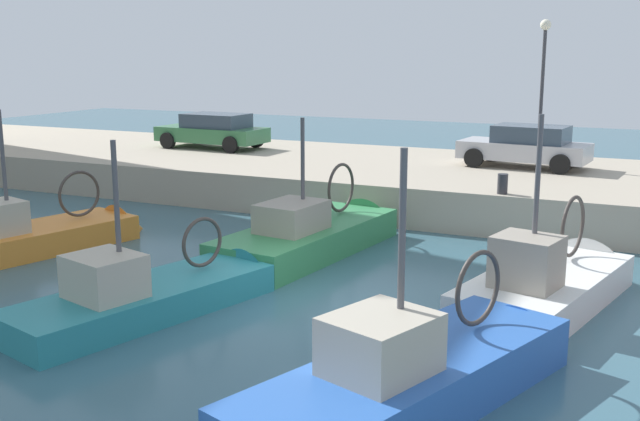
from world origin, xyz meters
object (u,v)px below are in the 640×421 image
(fishing_boat_green, at_px, (316,246))
(parked_car_silver, at_px, (526,146))
(mooring_bollard_north, at_px, (503,184))
(quay_streetlamp, at_px, (543,68))
(fishing_boat_orange, at_px, (43,245))
(fishing_boat_teal, at_px, (160,305))
(fishing_boat_blue, at_px, (423,394))
(parked_car_green, at_px, (213,130))
(fishing_boat_white, at_px, (552,295))

(fishing_boat_green, distance_m, parked_car_silver, 9.49)
(mooring_bollard_north, bearing_deg, quay_streetlamp, 0.04)
(fishing_boat_green, height_order, fishing_boat_orange, fishing_boat_orange)
(fishing_boat_teal, height_order, quay_streetlamp, quay_streetlamp)
(fishing_boat_green, height_order, parked_car_silver, fishing_boat_green)
(fishing_boat_green, distance_m, quay_streetlamp, 10.84)
(fishing_boat_green, distance_m, fishing_boat_blue, 8.79)
(parked_car_green, xyz_separation_m, parked_car_silver, (0.13, -12.22, 0.01))
(fishing_boat_green, bearing_deg, fishing_boat_white, -104.60)
(fishing_boat_orange, distance_m, fishing_boat_teal, 6.10)
(fishing_boat_teal, xyz_separation_m, quay_streetlamp, (14.60, -4.79, 4.35))
(fishing_boat_white, distance_m, quay_streetlamp, 11.73)
(fishing_boat_white, distance_m, parked_car_silver, 10.61)
(fishing_boat_green, relative_size, fishing_boat_teal, 1.06)
(fishing_boat_white, bearing_deg, fishing_boat_orange, 96.47)
(fishing_boat_teal, height_order, mooring_bollard_north, fishing_boat_teal)
(fishing_boat_green, relative_size, parked_car_silver, 1.59)
(fishing_boat_blue, distance_m, parked_car_green, 20.80)
(fishing_boat_green, xyz_separation_m, fishing_boat_orange, (-3.01, 6.37, 0.01))
(parked_car_green, height_order, quay_streetlamp, quay_streetlamp)
(fishing_boat_orange, relative_size, parked_car_silver, 1.50)
(fishing_boat_teal, relative_size, mooring_bollard_north, 11.77)
(fishing_boat_white, distance_m, fishing_boat_blue, 5.63)
(fishing_boat_white, bearing_deg, fishing_boat_teal, 119.46)
(mooring_bollard_north, bearing_deg, fishing_boat_white, -157.05)
(fishing_boat_orange, bearing_deg, mooring_bollard_north, -58.08)
(parked_car_green, relative_size, quay_streetlamp, 0.92)
(mooring_bollard_north, bearing_deg, fishing_boat_teal, 151.83)
(fishing_boat_teal, height_order, parked_car_silver, fishing_boat_teal)
(fishing_boat_green, height_order, fishing_boat_white, fishing_boat_white)
(fishing_boat_orange, bearing_deg, parked_car_silver, -40.92)
(fishing_boat_orange, height_order, fishing_boat_teal, fishing_boat_orange)
(parked_car_green, distance_m, mooring_bollard_north, 13.51)
(quay_streetlamp, bearing_deg, fishing_boat_orange, 139.45)
(parked_car_green, distance_m, quay_streetlamp, 12.81)
(fishing_boat_white, xyz_separation_m, mooring_bollard_north, (5.04, 2.13, 1.37))
(fishing_boat_blue, bearing_deg, fishing_boat_teal, 74.63)
(fishing_boat_white, xyz_separation_m, fishing_boat_teal, (-3.91, 6.93, -0.00))
(fishing_boat_blue, relative_size, mooring_bollard_north, 12.85)
(fishing_boat_green, distance_m, fishing_boat_orange, 7.05)
(fishing_boat_green, bearing_deg, quay_streetlamp, -23.67)
(fishing_boat_green, xyz_separation_m, fishing_boat_teal, (-5.51, 0.80, 0.00))
(mooring_bollard_north, distance_m, quay_streetlamp, 6.39)
(parked_car_silver, bearing_deg, quay_streetlamp, -31.30)
(fishing_boat_blue, relative_size, parked_car_green, 1.59)
(fishing_boat_orange, bearing_deg, fishing_boat_green, -64.70)
(fishing_boat_green, relative_size, fishing_boat_white, 1.13)
(fishing_boat_green, xyz_separation_m, quay_streetlamp, (9.09, -3.99, 4.35))
(fishing_boat_orange, distance_m, parked_car_silver, 15.43)
(fishing_boat_white, height_order, quay_streetlamp, quay_streetlamp)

